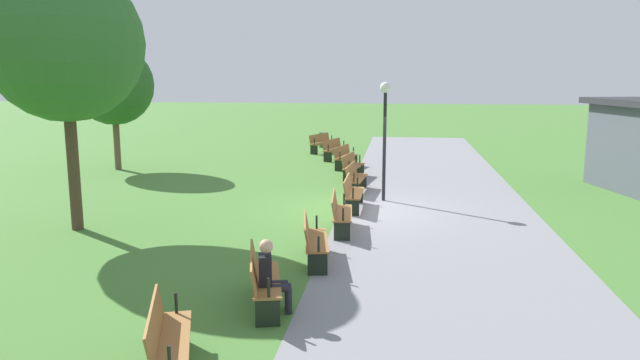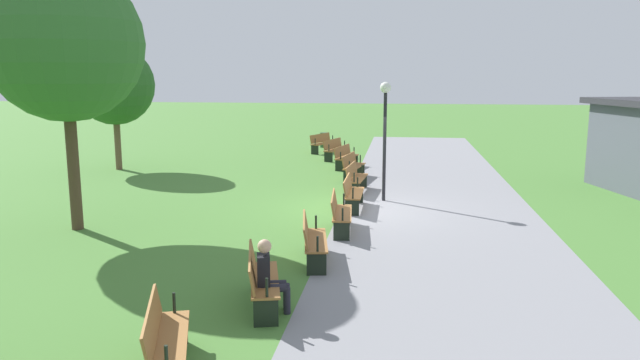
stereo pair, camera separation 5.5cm
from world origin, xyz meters
TOP-DOWN VIEW (x-y plane):
  - ground_plane at (0.00, 0.00)m, footprint 120.00×120.00m
  - path_paving at (0.00, 2.29)m, footprint 38.94×5.34m
  - bench_0 at (-11.95, -2.50)m, footprint 1.82×1.13m
  - bench_1 at (-9.65, -1.63)m, footprint 1.83×1.01m
  - bench_2 at (-7.29, -0.95)m, footprint 1.84×0.88m
  - bench_3 at (-4.89, -0.46)m, footprint 1.83×0.75m
  - bench_4 at (-2.45, -0.17)m, footprint 1.81×0.61m
  - bench_5 at (0.00, -0.07)m, footprint 1.77×0.47m
  - bench_6 at (2.45, -0.17)m, footprint 1.81×0.61m
  - bench_7 at (4.89, -0.46)m, footprint 1.83×0.75m
  - bench_8 at (7.29, -0.95)m, footprint 1.84×0.88m
  - bench_9 at (9.65, -1.63)m, footprint 1.83×1.01m
  - person_seated at (7.54, -0.74)m, footprint 0.42×0.57m
  - tree_0 at (3.12, -6.53)m, footprint 3.66×3.66m
  - tree_3 at (-5.74, -9.82)m, footprint 3.09×3.09m
  - lamp_post at (-1.22, 0.78)m, footprint 0.32×0.32m
  - trash_bin at (-13.94, -2.69)m, footprint 0.41×0.41m

SIDE VIEW (x-z plane):
  - ground_plane at x=0.00m, z-range 0.00..0.00m
  - path_paving at x=0.00m, z-range 0.00..0.01m
  - trash_bin at x=-13.94m, z-range 0.00..0.76m
  - bench_0 at x=-11.95m, z-range 0.03..0.92m
  - bench_1 at x=-9.65m, z-range 0.03..0.92m
  - bench_2 at x=-7.29m, z-range 0.03..0.92m
  - bench_3 at x=-4.89m, z-range 0.03..0.92m
  - bench_4 at x=-2.45m, z-range 0.03..0.92m
  - bench_5 at x=0.00m, z-range 0.03..0.92m
  - bench_6 at x=2.45m, z-range 0.03..0.92m
  - bench_7 at x=4.89m, z-range 0.03..0.92m
  - bench_8 at x=7.29m, z-range 0.03..0.92m
  - bench_9 at x=9.65m, z-range 0.03..0.92m
  - person_seated at x=7.54m, z-range 0.04..1.24m
  - lamp_post at x=-1.22m, z-range 0.73..4.24m
  - tree_3 at x=-5.74m, z-range 0.87..5.73m
  - tree_0 at x=3.12m, z-range 1.29..7.57m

